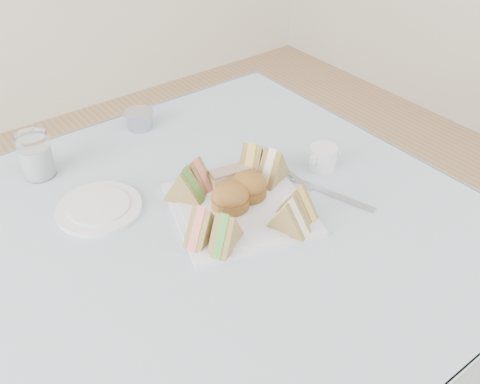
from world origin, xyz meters
TOP-DOWN VIEW (x-y plane):
  - table at (0.00, 0.00)m, footprint 0.90×0.90m
  - tablecloth at (0.00, 0.00)m, footprint 1.02×1.02m
  - serving_plate at (0.05, -0.01)m, footprint 0.33×0.33m
  - sandwich_fl_a at (-0.06, -0.04)m, footprint 0.09×0.07m
  - sandwich_fl_b at (-0.04, -0.08)m, footprint 0.09×0.07m
  - sandwich_fr_a at (0.13, -0.10)m, footprint 0.06×0.09m
  - sandwich_fr_b at (0.09, -0.12)m, footprint 0.07×0.09m
  - sandwich_bl_a at (-0.02, 0.09)m, footprint 0.08×0.09m
  - sandwich_bl_b at (0.02, 0.11)m, footprint 0.06×0.09m
  - sandwich_br_a at (0.17, 0.03)m, footprint 0.10×0.07m
  - sandwich_br_b at (0.14, 0.07)m, footprint 0.10×0.09m
  - scone_left at (0.04, 0.01)m, footprint 0.10×0.10m
  - scone_right at (0.09, 0.01)m, footprint 0.09×0.09m
  - pastry_slice at (0.08, 0.07)m, footprint 0.09×0.05m
  - side_plate at (-0.18, 0.17)m, footprint 0.19×0.19m
  - water_glass at (-0.23, 0.37)m, footprint 0.07×0.07m
  - tea_strainer at (0.06, 0.42)m, footprint 0.08×0.08m
  - knife at (0.25, -0.08)m, footprint 0.07×0.19m
  - fork at (0.23, 0.05)m, footprint 0.02×0.19m
  - creamer_jug at (0.30, 0.01)m, footprint 0.07×0.07m

SIDE VIEW (x-z plane):
  - table at x=0.00m, z-range 0.00..0.74m
  - tablecloth at x=0.00m, z-range 0.74..0.75m
  - knife at x=0.25m, z-range 0.75..0.75m
  - fork at x=0.23m, z-range 0.75..0.75m
  - side_plate at x=-0.18m, z-range 0.75..0.76m
  - serving_plate at x=0.05m, z-range 0.75..0.76m
  - tea_strainer at x=0.06m, z-range 0.75..0.79m
  - creamer_jug at x=0.30m, z-range 0.75..0.80m
  - pastry_slice at x=0.08m, z-range 0.76..0.80m
  - scone_right at x=0.09m, z-range 0.76..0.81m
  - scone_left at x=0.04m, z-range 0.76..0.81m
  - sandwich_bl_b at x=0.02m, z-range 0.76..0.83m
  - sandwich_fr_a at x=0.13m, z-range 0.76..0.83m
  - sandwich_fr_b at x=0.09m, z-range 0.76..0.83m
  - sandwich_fl_b at x=-0.04m, z-range 0.76..0.83m
  - sandwich_fl_a at x=-0.06m, z-range 0.76..0.83m
  - sandwich_bl_a at x=-0.02m, z-range 0.76..0.83m
  - water_glass at x=-0.23m, z-range 0.75..0.85m
  - sandwich_br_a at x=0.17m, z-range 0.76..0.84m
  - sandwich_br_b at x=0.14m, z-range 0.76..0.84m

